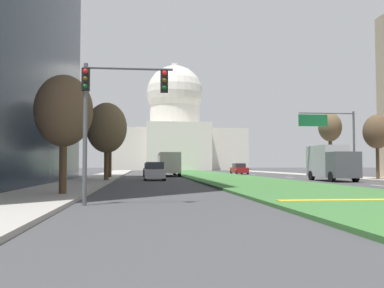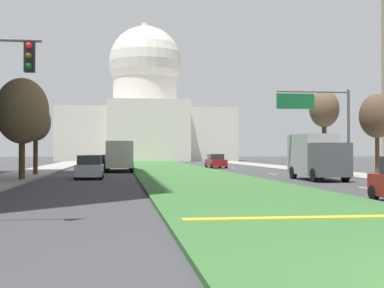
{
  "view_description": "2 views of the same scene",
  "coord_description": "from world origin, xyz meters",
  "px_view_note": "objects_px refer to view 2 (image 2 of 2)",
  "views": [
    {
      "loc": [
        -8.71,
        -7.45,
        1.49
      ],
      "look_at": [
        -0.92,
        60.86,
        4.79
      ],
      "focal_mm": 39.84,
      "sensor_mm": 36.0,
      "label": 1
    },
    {
      "loc": [
        -5.5,
        -6.84,
        2.02
      ],
      "look_at": [
        1.38,
        44.58,
        2.69
      ],
      "focal_mm": 50.57,
      "sensor_mm": 36.0,
      "label": 2
    }
  ],
  "objects_px": {
    "box_truck_delivery": "(317,156)",
    "sedan_midblock": "(90,168)",
    "street_tree_left_mid": "(22,111)",
    "street_tree_left_far": "(36,123)",
    "sedan_far_horizon": "(216,161)",
    "city_bus": "(120,153)",
    "sedan_distant": "(97,164)",
    "overhead_guide_sign": "(322,115)",
    "street_tree_right_far": "(324,110)",
    "capitol_building": "(145,113)",
    "street_tree_right_mid": "(377,117)"
  },
  "relations": [
    {
      "from": "sedan_far_horizon",
      "to": "city_bus",
      "type": "height_order",
      "value": "city_bus"
    },
    {
      "from": "capitol_building",
      "to": "sedan_midblock",
      "type": "xyz_separation_m",
      "value": [
        -7.66,
        -78.05,
        -9.56
      ]
    },
    {
      "from": "sedan_midblock",
      "to": "sedan_far_horizon",
      "type": "distance_m",
      "value": 27.15
    },
    {
      "from": "street_tree_left_mid",
      "to": "street_tree_left_far",
      "type": "bearing_deg",
      "value": 92.24
    },
    {
      "from": "city_bus",
      "to": "street_tree_left_far",
      "type": "bearing_deg",
      "value": -123.27
    },
    {
      "from": "overhead_guide_sign",
      "to": "city_bus",
      "type": "xyz_separation_m",
      "value": [
        -14.51,
        17.34,
        -2.88
      ]
    },
    {
      "from": "box_truck_delivery",
      "to": "sedan_midblock",
      "type": "bearing_deg",
      "value": 166.27
    },
    {
      "from": "sedan_far_horizon",
      "to": "city_bus",
      "type": "distance_m",
      "value": 14.25
    },
    {
      "from": "street_tree_left_mid",
      "to": "street_tree_right_mid",
      "type": "xyz_separation_m",
      "value": [
        24.44,
        -0.72,
        -0.18
      ]
    },
    {
      "from": "capitol_building",
      "to": "street_tree_left_far",
      "type": "bearing_deg",
      "value": -99.47
    },
    {
      "from": "street_tree_left_mid",
      "to": "street_tree_left_far",
      "type": "relative_size",
      "value": 1.17
    },
    {
      "from": "street_tree_right_far",
      "to": "street_tree_right_mid",
      "type": "bearing_deg",
      "value": -88.01
    },
    {
      "from": "sedan_distant",
      "to": "box_truck_delivery",
      "type": "bearing_deg",
      "value": -47.28
    },
    {
      "from": "street_tree_left_far",
      "to": "sedan_distant",
      "type": "xyz_separation_m",
      "value": [
        4.49,
        8.38,
        -3.5
      ]
    },
    {
      "from": "box_truck_delivery",
      "to": "overhead_guide_sign",
      "type": "bearing_deg",
      "value": 58.29
    },
    {
      "from": "street_tree_left_far",
      "to": "overhead_guide_sign",
      "type": "bearing_deg",
      "value": -18.66
    },
    {
      "from": "city_bus",
      "to": "sedan_distant",
      "type": "bearing_deg",
      "value": -140.62
    },
    {
      "from": "overhead_guide_sign",
      "to": "sedan_distant",
      "type": "xyz_separation_m",
      "value": [
        -16.7,
        15.54,
        -3.87
      ]
    },
    {
      "from": "street_tree_left_far",
      "to": "sedan_far_horizon",
      "type": "bearing_deg",
      "value": 46.02
    },
    {
      "from": "street_tree_left_far",
      "to": "sedan_midblock",
      "type": "xyz_separation_m",
      "value": [
        4.55,
        -4.85,
        -3.48
      ]
    },
    {
      "from": "sedan_midblock",
      "to": "box_truck_delivery",
      "type": "xyz_separation_m",
      "value": [
        15.7,
        -3.84,
        0.87
      ]
    },
    {
      "from": "sedan_distant",
      "to": "street_tree_left_mid",
      "type": "bearing_deg",
      "value": -104.45
    },
    {
      "from": "sedan_midblock",
      "to": "box_truck_delivery",
      "type": "bearing_deg",
      "value": -13.73
    },
    {
      "from": "capitol_building",
      "to": "street_tree_left_far",
      "type": "xyz_separation_m",
      "value": [
        -12.21,
        -73.2,
        -6.08
      ]
    },
    {
      "from": "sedan_far_horizon",
      "to": "street_tree_left_mid",
      "type": "bearing_deg",
      "value": -123.76
    },
    {
      "from": "street_tree_right_far",
      "to": "sedan_midblock",
      "type": "relative_size",
      "value": 1.78
    },
    {
      "from": "sedan_far_horizon",
      "to": "city_bus",
      "type": "xyz_separation_m",
      "value": [
        -11.37,
        -8.53,
        0.99
      ]
    },
    {
      "from": "street_tree_right_far",
      "to": "box_truck_delivery",
      "type": "xyz_separation_m",
      "value": [
        -4.18,
        -9.27,
        -3.92
      ]
    },
    {
      "from": "city_bus",
      "to": "overhead_guide_sign",
      "type": "bearing_deg",
      "value": -50.07
    },
    {
      "from": "street_tree_right_mid",
      "to": "street_tree_right_far",
      "type": "relative_size",
      "value": 0.83
    },
    {
      "from": "street_tree_right_mid",
      "to": "street_tree_left_far",
      "type": "bearing_deg",
      "value": 160.91
    },
    {
      "from": "street_tree_left_mid",
      "to": "street_tree_right_far",
      "type": "relative_size",
      "value": 0.93
    },
    {
      "from": "street_tree_left_far",
      "to": "sedan_distant",
      "type": "height_order",
      "value": "street_tree_left_far"
    },
    {
      "from": "box_truck_delivery",
      "to": "sedan_distant",
      "type": "bearing_deg",
      "value": 132.72
    },
    {
      "from": "sedan_midblock",
      "to": "street_tree_right_far",
      "type": "bearing_deg",
      "value": 15.29
    },
    {
      "from": "overhead_guide_sign",
      "to": "street_tree_right_mid",
      "type": "height_order",
      "value": "overhead_guide_sign"
    },
    {
      "from": "sedan_distant",
      "to": "sedan_midblock",
      "type": "bearing_deg",
      "value": -89.75
    },
    {
      "from": "overhead_guide_sign",
      "to": "street_tree_right_mid",
      "type": "bearing_deg",
      "value": -21.58
    },
    {
      "from": "capitol_building",
      "to": "street_tree_left_far",
      "type": "distance_m",
      "value": 74.46
    },
    {
      "from": "street_tree_right_mid",
      "to": "street_tree_right_far",
      "type": "height_order",
      "value": "street_tree_right_far"
    },
    {
      "from": "street_tree_right_mid",
      "to": "box_truck_delivery",
      "type": "distance_m",
      "value": 5.29
    },
    {
      "from": "capitol_building",
      "to": "sedan_midblock",
      "type": "distance_m",
      "value": 79.01
    },
    {
      "from": "street_tree_left_mid",
      "to": "street_tree_right_mid",
      "type": "relative_size",
      "value": 1.13
    },
    {
      "from": "box_truck_delivery",
      "to": "city_bus",
      "type": "relative_size",
      "value": 0.58
    },
    {
      "from": "sedan_far_horizon",
      "to": "box_truck_delivery",
      "type": "relative_size",
      "value": 0.7
    },
    {
      "from": "street_tree_right_mid",
      "to": "sedan_distant",
      "type": "height_order",
      "value": "street_tree_right_mid"
    },
    {
      "from": "sedan_distant",
      "to": "sedan_far_horizon",
      "type": "height_order",
      "value": "sedan_far_horizon"
    },
    {
      "from": "street_tree_right_mid",
      "to": "sedan_far_horizon",
      "type": "distance_m",
      "value": 28.32
    },
    {
      "from": "street_tree_right_far",
      "to": "street_tree_left_mid",
      "type": "bearing_deg",
      "value": -160.73
    },
    {
      "from": "sedan_distant",
      "to": "city_bus",
      "type": "height_order",
      "value": "city_bus"
    }
  ]
}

